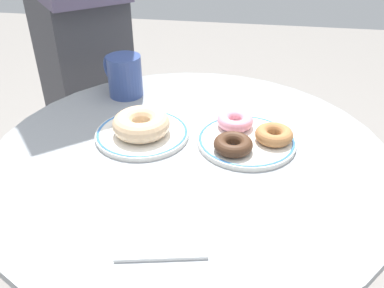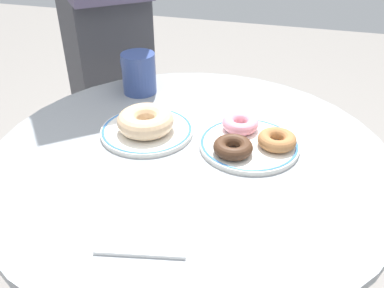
% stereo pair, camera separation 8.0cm
% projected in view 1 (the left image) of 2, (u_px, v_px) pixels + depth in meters
% --- Properties ---
extents(cafe_table, '(0.80, 0.80, 0.75)m').
position_uv_depth(cafe_table, '(190.00, 241.00, 0.95)').
color(cafe_table, gray).
rests_on(cafe_table, ground).
extents(plate_left, '(0.20, 0.20, 0.01)m').
position_uv_depth(plate_left, '(142.00, 133.00, 0.86)').
color(plate_left, white).
rests_on(plate_left, cafe_table).
extents(plate_right, '(0.20, 0.20, 0.01)m').
position_uv_depth(plate_right, '(246.00, 141.00, 0.84)').
color(plate_right, white).
rests_on(plate_right, cafe_table).
extents(donut_glazed, '(0.14, 0.14, 0.04)m').
position_uv_depth(donut_glazed, '(141.00, 124.00, 0.84)').
color(donut_glazed, '#E0B789').
rests_on(donut_glazed, plate_left).
extents(donut_cinnamon, '(0.11, 0.11, 0.03)m').
position_uv_depth(donut_cinnamon, '(274.00, 135.00, 0.82)').
color(donut_cinnamon, '#A36B3D').
rests_on(donut_cinnamon, plate_right).
extents(donut_pink_frosted, '(0.09, 0.09, 0.03)m').
position_uv_depth(donut_pink_frosted, '(235.00, 121.00, 0.87)').
color(donut_pink_frosted, pink).
rests_on(donut_pink_frosted, plate_right).
extents(donut_chocolate, '(0.10, 0.10, 0.03)m').
position_uv_depth(donut_chocolate, '(233.00, 145.00, 0.79)').
color(donut_chocolate, '#422819').
rests_on(donut_chocolate, plate_right).
extents(paper_napkin, '(0.15, 0.14, 0.01)m').
position_uv_depth(paper_napkin, '(162.00, 231.00, 0.62)').
color(paper_napkin, white).
rests_on(paper_napkin, cafe_table).
extents(coffee_mug, '(0.12, 0.10, 0.10)m').
position_uv_depth(coffee_mug, '(124.00, 75.00, 1.01)').
color(coffee_mug, '#334784').
rests_on(coffee_mug, cafe_table).
extents(person_figure, '(0.43, 0.45, 1.72)m').
position_uv_depth(person_figure, '(76.00, 23.00, 1.25)').
color(person_figure, '#3D3D42').
rests_on(person_figure, ground).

